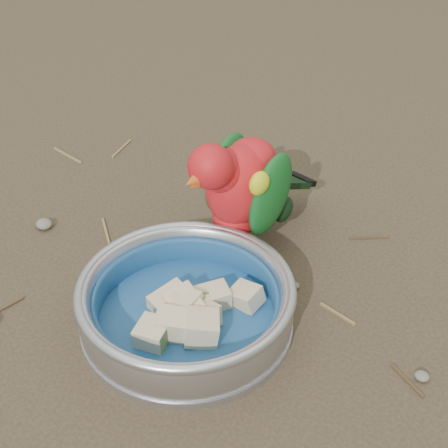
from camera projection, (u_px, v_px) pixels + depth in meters
The scene contains 6 objects.
ground at pixel (178, 376), 0.72m from camera, with size 60.00×60.00×0.00m, color #443626.
food_bowl at pixel (187, 321), 0.78m from camera, with size 0.24×0.24×0.02m, color #B2B2BA.
bowl_wall at pixel (186, 301), 0.76m from camera, with size 0.24×0.24×0.04m, color #B2B2BA, non-canonical shape.
fruit_wedges at pixel (186, 306), 0.76m from camera, with size 0.14×0.14×0.03m, color beige, non-canonical shape.
lory_parrot at pixel (240, 195), 0.85m from camera, with size 0.10×0.21×0.17m, color red, non-canonical shape.
ground_debris at pixel (179, 359), 0.74m from camera, with size 0.90×0.80×0.01m, color olive, non-canonical shape.
Camera 1 is at (0.31, -0.38, 0.56)m, focal length 55.00 mm.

